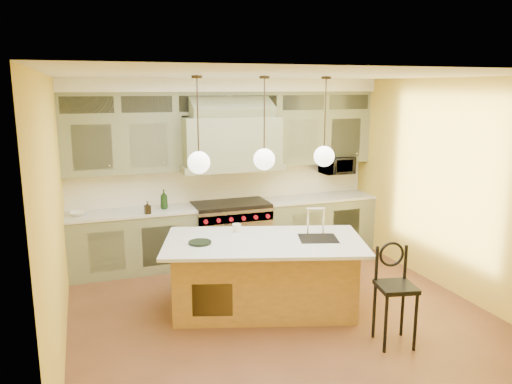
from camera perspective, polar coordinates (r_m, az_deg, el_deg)
name	(u,v)px	position (r m, az deg, el deg)	size (l,w,h in m)	color
floor	(280,314)	(6.39, 2.81, -13.81)	(5.00, 5.00, 0.00)	#56341D
ceiling	(283,75)	(5.76, 3.11, 13.19)	(5.00, 5.00, 0.00)	white
wall_back	(224,169)	(8.23, -3.65, 2.65)	(5.00, 5.00, 0.00)	yellow
wall_front	(413,274)	(3.81, 17.52, -8.92)	(5.00, 5.00, 0.00)	yellow
wall_left	(55,219)	(5.49, -22.00, -2.87)	(5.00, 5.00, 0.00)	yellow
wall_right	(454,187)	(7.22, 21.66, 0.52)	(5.00, 5.00, 0.00)	yellow
back_cabinetry	(229,173)	(7.98, -3.13, 2.22)	(5.00, 0.77, 2.90)	gray
range	(231,231)	(8.11, -2.88, -4.48)	(1.20, 0.74, 0.96)	silver
kitchen_island	(264,273)	(6.36, 0.95, -9.28)	(2.71, 1.95, 1.35)	olive
counter_stool	(395,288)	(5.70, 15.58, -10.56)	(0.46, 0.46, 1.12)	black
microwave	(337,165)	(8.73, 9.23, 3.05)	(0.54, 0.37, 0.30)	black
oil_bottle_a	(164,199)	(7.75, -10.47, -0.82)	(0.12, 0.12, 0.30)	black
oil_bottle_b	(147,208)	(7.50, -12.30, -1.75)	(0.09, 0.09, 0.19)	black
fruit_bowl	(79,214)	(7.69, -19.62, -2.33)	(0.25, 0.25, 0.06)	white
cup	(237,228)	(6.51, -2.22, -4.12)	(0.11, 0.11, 0.11)	white
pendant_left	(199,160)	(5.76, -6.56, 3.65)	(0.26, 0.26, 1.11)	#2D2319
pendant_center	(264,157)	(5.99, 0.94, 4.04)	(0.26, 0.26, 1.11)	#2D2319
pendant_right	(324,154)	(6.31, 7.79, 4.33)	(0.26, 0.26, 1.11)	#2D2319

